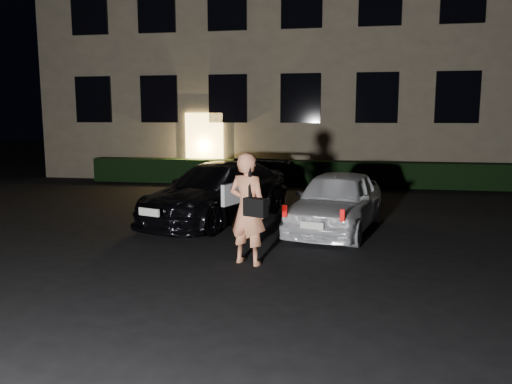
# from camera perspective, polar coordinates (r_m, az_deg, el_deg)

# --- Properties ---
(ground) EXTENTS (80.00, 80.00, 0.00)m
(ground) POSITION_cam_1_polar(r_m,az_deg,el_deg) (7.33, -2.99, -10.19)
(ground) COLOR black
(ground) RESTS_ON ground
(building) EXTENTS (20.00, 8.11, 12.00)m
(building) POSITION_cam_1_polar(r_m,az_deg,el_deg) (22.10, 6.19, 18.02)
(building) COLOR #6F644F
(building) RESTS_ON ground
(hedge) EXTENTS (15.00, 0.70, 0.85)m
(hedge) POSITION_cam_1_polar(r_m,az_deg,el_deg) (17.43, 4.86, 2.19)
(hedge) COLOR black
(hedge) RESTS_ON ground
(sedan) EXTENTS (3.22, 4.87, 1.31)m
(sedan) POSITION_cam_1_polar(r_m,az_deg,el_deg) (11.47, -4.40, 0.03)
(sedan) COLOR black
(sedan) RESTS_ON ground
(hatch) EXTENTS (2.24, 3.92, 1.26)m
(hatch) POSITION_cam_1_polar(r_m,az_deg,el_deg) (10.48, 9.19, -1.02)
(hatch) COLOR white
(hatch) RESTS_ON ground
(man) EXTENTS (0.77, 0.66, 1.81)m
(man) POSITION_cam_1_polar(r_m,az_deg,el_deg) (7.96, -0.94, -1.92)
(man) COLOR #E1865D
(man) RESTS_ON ground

